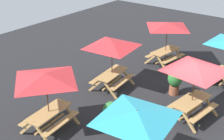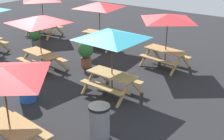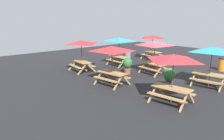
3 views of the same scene
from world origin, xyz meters
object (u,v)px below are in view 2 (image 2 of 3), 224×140
Objects in this scene: picnic_table_2 at (42,1)px; picnic_table_1 at (112,40)px; trash_bin_gray at (99,122)px; picnic_table_3 at (39,23)px; trash_bin_blue at (27,87)px; picnic_table_0 at (99,8)px; picnic_table_5 at (3,78)px; picnic_table_6 at (168,21)px; potted_plant_0 at (35,35)px; potted_plant_1 at (86,52)px.

picnic_table_1 is at bearing -32.91° from picnic_table_2.
picnic_table_3 is at bearing 153.34° from trash_bin_gray.
picnic_table_1 is at bearing 46.34° from trash_bin_blue.
picnic_table_0 is 8.84m from picnic_table_5.
picnic_table_5 is at bearing -89.94° from picnic_table_1.
potted_plant_0 is at bearing -159.84° from picnic_table_6.
trash_bin_gray is at bearing -58.33° from picnic_table_0.
potted_plant_1 is (5.16, -2.38, -1.32)m from picnic_table_2.
potted_plant_0 is (-4.25, 4.14, 0.18)m from trash_bin_blue.
picnic_table_6 is at bearing 99.64° from trash_bin_gray.
picnic_table_3 is 5.77m from trash_bin_gray.
picnic_table_0 is 3.92m from picnic_table_3.
picnic_table_2 reaches higher than potted_plant_1.
potted_plant_0 is at bearing 164.87° from picnic_table_1.
trash_bin_gray is 5.39m from potted_plant_1.
trash_bin_blue is (-1.78, 2.02, -1.49)m from picnic_table_5.
potted_plant_1 is (1.24, 1.37, -1.32)m from picnic_table_3.
picnic_table_3 is (-0.02, -3.92, 0.00)m from picnic_table_0.
picnic_table_0 is at bearing 119.39° from picnic_table_5.
potted_plant_1 is at bearing 97.21° from trash_bin_blue.
picnic_table_3 is at bearing -132.03° from picnic_table_6.
picnic_table_5 is (7.39, -7.97, 0.00)m from picnic_table_2.
picnic_table_0 is at bearing 97.42° from picnic_table_3.
trash_bin_gray is at bearing -30.45° from potted_plant_0.
potted_plant_0 is (1.36, -1.82, -1.32)m from picnic_table_2.
picnic_table_3 and picnic_table_6 have the same top height.
picnic_table_1 and picnic_table_2 have the same top height.
picnic_table_6 is (7.91, -0.39, 0.00)m from picnic_table_2.
picnic_table_5 is at bearing -73.09° from picnic_table_0.
picnic_table_1 is 3.68m from picnic_table_3.
picnic_table_1 is 2.43× the size of potted_plant_0.
picnic_table_2 is (-7.60, 3.87, 0.00)m from picnic_table_1.
picnic_table_5 is 7.60m from picnic_table_6.
potted_plant_1 is (-2.23, 5.59, -1.32)m from picnic_table_5.
picnic_table_2 is 5.83m from potted_plant_1.
trash_bin_blue is at bearing -52.67° from picnic_table_2.
picnic_table_1 is 4.11m from picnic_table_5.
picnic_table_6 is at bearing 12.30° from potted_plant_0.
picnic_table_1 and picnic_table_5 have the same top height.
potted_plant_1 is at bearing -30.74° from picnic_table_2.
potted_plant_1 is at bearing 55.63° from picnic_table_3.
picnic_table_6 is (3.97, -0.56, 0.00)m from picnic_table_0.
picnic_table_3 is 3.47m from potted_plant_0.
potted_plant_1 is at bearing -8.45° from potted_plant_0.
trash_bin_blue is at bearing 174.87° from trash_bin_gray.
picnic_table_5 is at bearing -48.56° from trash_bin_blue.
picnic_table_1 is 6.70m from potted_plant_0.
picnic_table_3 is 3.15m from trash_bin_blue.
potted_plant_0 is at bearing -148.48° from picnic_table_0.
trash_bin_gray is (4.97, -6.42, -1.49)m from picnic_table_0.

